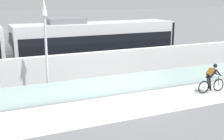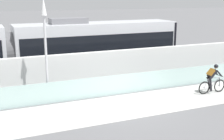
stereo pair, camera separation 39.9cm
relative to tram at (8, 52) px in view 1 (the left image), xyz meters
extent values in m
plane|color=slate|center=(4.93, -6.85, -1.89)|extent=(200.00, 200.00, 0.00)
cube|color=beige|center=(4.93, -6.85, -1.89)|extent=(32.00, 3.20, 0.01)
cube|color=silver|center=(4.93, -5.00, -1.36)|extent=(32.00, 0.05, 1.07)
cube|color=silver|center=(4.93, -3.20, -0.86)|extent=(32.00, 0.36, 2.07)
cube|color=#595654|center=(4.93, -0.72, -1.89)|extent=(32.00, 0.08, 0.01)
cube|color=#595654|center=(4.93, 0.72, -1.89)|extent=(32.00, 0.08, 0.01)
cube|color=silver|center=(5.76, 0.00, 0.01)|extent=(11.00, 2.50, 3.10)
cube|color=black|center=(5.76, 0.00, 0.36)|extent=(10.56, 2.54, 1.04)
cube|color=#4C4C51|center=(5.76, 0.00, -1.36)|extent=(10.78, 2.53, 0.28)
cube|color=slate|center=(3.78, 0.00, 1.74)|extent=(2.40, 1.10, 0.36)
cube|color=#232326|center=(2.24, 0.00, -1.53)|extent=(1.40, 1.88, 0.20)
cylinder|color=black|center=(2.24, -0.72, -1.59)|extent=(0.60, 0.10, 0.60)
cylinder|color=black|center=(2.24, 0.72, -1.59)|extent=(0.60, 0.10, 0.60)
cube|color=#232326|center=(9.28, 0.00, -1.53)|extent=(1.40, 1.88, 0.20)
cylinder|color=black|center=(9.28, -0.72, -1.59)|extent=(0.60, 0.10, 0.60)
cylinder|color=black|center=(9.28, 0.72, -1.59)|extent=(0.60, 0.10, 0.60)
cube|color=black|center=(11.21, 0.00, 0.01)|extent=(0.16, 2.54, 2.94)
cylinder|color=#59595B|center=(0.01, 0.00, 0.01)|extent=(0.60, 2.30, 2.30)
torus|color=black|center=(10.42, -6.85, -1.53)|extent=(0.72, 0.06, 0.72)
cylinder|color=#99999E|center=(10.42, -6.85, -1.53)|extent=(0.07, 0.10, 0.07)
torus|color=black|center=(9.37, -6.85, -1.53)|extent=(0.72, 0.06, 0.72)
cylinder|color=#99999E|center=(9.37, -6.85, -1.53)|extent=(0.07, 0.10, 0.07)
cylinder|color=#99999E|center=(10.08, -6.85, -1.32)|extent=(0.60, 0.04, 0.58)
cylinder|color=#99999E|center=(9.71, -6.85, -1.30)|extent=(0.22, 0.04, 0.59)
cylinder|color=#99999E|center=(9.99, -6.85, -1.03)|extent=(0.76, 0.04, 0.07)
cylinder|color=#99999E|center=(9.58, -6.85, -1.56)|extent=(0.43, 0.03, 0.09)
cylinder|color=#99999E|center=(9.49, -6.85, -1.27)|extent=(0.27, 0.02, 0.53)
cylinder|color=black|center=(10.40, -6.85, -1.29)|extent=(0.08, 0.03, 0.49)
cube|color=black|center=(9.62, -6.85, -0.99)|extent=(0.24, 0.10, 0.05)
cylinder|color=black|center=(10.37, -6.85, -0.94)|extent=(0.03, 0.58, 0.03)
cylinder|color=#262628|center=(9.80, -6.85, -1.59)|extent=(0.18, 0.02, 0.18)
cube|color=black|center=(9.84, -6.85, -0.78)|extent=(0.50, 0.28, 0.51)
cube|color=#8C5919|center=(9.74, -6.85, -0.69)|extent=(0.38, 0.30, 0.38)
sphere|color=beige|center=(10.08, -6.85, -0.43)|extent=(0.20, 0.20, 0.20)
sphere|color=black|center=(10.08, -6.85, -0.40)|extent=(0.23, 0.23, 0.23)
cylinder|color=black|center=(10.19, -7.01, -0.77)|extent=(0.41, 0.08, 0.41)
cylinder|color=black|center=(10.19, -6.69, -0.77)|extent=(0.41, 0.08, 0.41)
cylinder|color=black|center=(9.73, -6.94, -1.35)|extent=(0.25, 0.11, 0.79)
cylinder|color=black|center=(9.73, -6.76, -1.21)|extent=(0.25, 0.11, 0.52)
cylinder|color=gray|center=(1.36, -4.70, -1.79)|extent=(0.24, 0.24, 0.20)
cylinder|color=silver|center=(1.36, -4.70, 0.31)|extent=(0.12, 0.12, 4.20)
cone|color=white|center=(1.36, -4.70, 2.86)|extent=(0.28, 0.28, 0.90)
camera|label=1|loc=(-1.74, -19.28, 3.31)|focal=48.92mm
camera|label=2|loc=(-1.38, -19.44, 3.31)|focal=48.92mm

